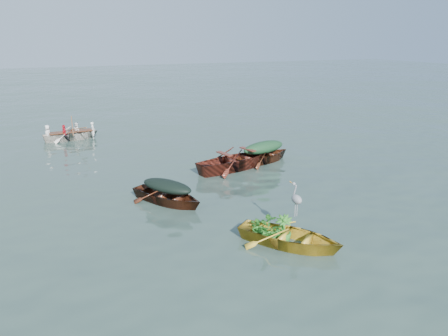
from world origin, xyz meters
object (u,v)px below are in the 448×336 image
object	(u,v)px
heron	(296,205)
yellow_dinghy	(289,246)
green_tarp_boat	(263,162)
dark_covered_boat	(168,203)
open_wooden_boat	(236,169)
rowed_boat	(72,140)

from	to	relation	value
heron	yellow_dinghy	bearing A→B (deg)	-174.81
green_tarp_boat	dark_covered_boat	bearing A→B (deg)	104.26
yellow_dinghy	heron	world-z (taller)	heron
yellow_dinghy	heron	bearing A→B (deg)	5.19
heron	open_wooden_boat	bearing A→B (deg)	41.07
rowed_boat	green_tarp_boat	bearing A→B (deg)	-143.42
green_tarp_boat	heron	size ratio (longest dim) A/B	4.33
green_tarp_boat	heron	distance (m)	7.30
open_wooden_boat	green_tarp_boat	bearing A→B (deg)	-87.31
dark_covered_boat	rowed_boat	distance (m)	10.87
yellow_dinghy	rowed_boat	size ratio (longest dim) A/B	0.88
green_tarp_boat	open_wooden_boat	size ratio (longest dim) A/B	0.80
heron	dark_covered_boat	bearing A→B (deg)	84.61
rowed_boat	heron	xyz separation A→B (m)	(4.34, -14.49, 0.93)
green_tarp_boat	rowed_boat	bearing A→B (deg)	27.01
yellow_dinghy	open_wooden_boat	xyz separation A→B (m)	(1.66, 6.68, 0.00)
dark_covered_boat	green_tarp_boat	xyz separation A→B (m)	(5.14, 2.91, 0.00)
open_wooden_boat	heron	size ratio (longest dim) A/B	5.38
yellow_dinghy	green_tarp_boat	bearing A→B (deg)	28.40
yellow_dinghy	rowed_boat	bearing A→B (deg)	67.16
green_tarp_boat	rowed_boat	size ratio (longest dim) A/B	1.03
dark_covered_boat	heron	world-z (taller)	heron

